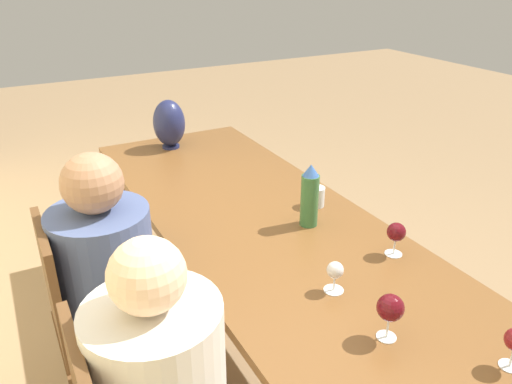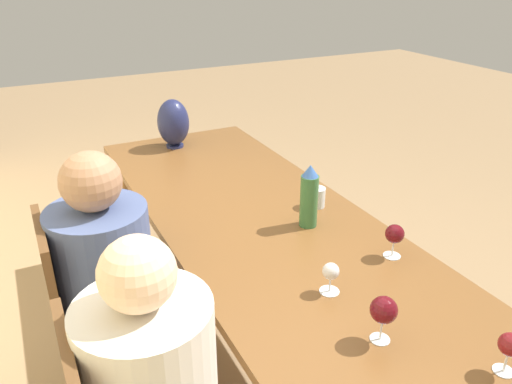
{
  "view_description": "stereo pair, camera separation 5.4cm",
  "coord_description": "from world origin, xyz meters",
  "views": [
    {
      "loc": [
        -1.65,
        0.96,
        1.84
      ],
      "look_at": [
        0.14,
        0.0,
        0.88
      ],
      "focal_mm": 35.0,
      "sensor_mm": 36.0,
      "label": 1
    },
    {
      "loc": [
        -1.68,
        0.92,
        1.84
      ],
      "look_at": [
        0.14,
        0.0,
        0.88
      ],
      "focal_mm": 35.0,
      "sensor_mm": 36.0,
      "label": 2
    }
  ],
  "objects": [
    {
      "name": "water_bottle",
      "position": [
        -0.07,
        -0.15,
        0.91
      ],
      "size": [
        0.08,
        0.08,
        0.28
      ],
      "color": "#336638",
      "rests_on": "dining_table"
    },
    {
      "name": "wine_glass_2",
      "position": [
        -0.43,
        -0.31,
        0.87
      ],
      "size": [
        0.07,
        0.07,
        0.14
      ],
      "color": "silver",
      "rests_on": "dining_table"
    },
    {
      "name": "dining_table",
      "position": [
        0.0,
        0.0,
        0.71
      ],
      "size": [
        2.71,
        0.9,
        0.78
      ],
      "color": "brown",
      "rests_on": "ground_plane"
    },
    {
      "name": "person_far",
      "position": [
        0.07,
        0.69,
        0.64
      ],
      "size": [
        0.39,
        0.39,
        1.21
      ],
      "color": "#2D2D38",
      "rests_on": "ground_plane"
    },
    {
      "name": "chair_far",
      "position": [
        0.07,
        0.79,
        0.51
      ],
      "size": [
        0.44,
        0.44,
        0.96
      ],
      "color": "brown",
      "rests_on": "ground_plane"
    },
    {
      "name": "ground_plane",
      "position": [
        0.0,
        0.0,
        0.0
      ],
      "size": [
        14.0,
        14.0,
        0.0
      ],
      "primitive_type": "plane",
      "color": "#937551"
    },
    {
      "name": "water_tumbler",
      "position": [
        0.07,
        -0.28,
        0.82
      ],
      "size": [
        0.08,
        0.08,
        0.09
      ],
      "color": "silver",
      "rests_on": "dining_table"
    },
    {
      "name": "wine_glass_3",
      "position": [
        -0.79,
        0.04,
        0.89
      ],
      "size": [
        0.08,
        0.08,
        0.16
      ],
      "color": "silver",
      "rests_on": "dining_table"
    },
    {
      "name": "wine_glass_1",
      "position": [
        -0.51,
        0.04,
        0.86
      ],
      "size": [
        0.07,
        0.07,
        0.12
      ],
      "color": "silver",
      "rests_on": "dining_table"
    },
    {
      "name": "vase",
      "position": [
        1.15,
        0.06,
        0.93
      ],
      "size": [
        0.19,
        0.19,
        0.3
      ],
      "color": "#1E234C",
      "rests_on": "dining_table"
    },
    {
      "name": "wine_glass_0",
      "position": [
        -1.05,
        -0.19,
        0.87
      ],
      "size": [
        0.07,
        0.07,
        0.13
      ],
      "color": "silver",
      "rests_on": "dining_table"
    }
  ]
}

